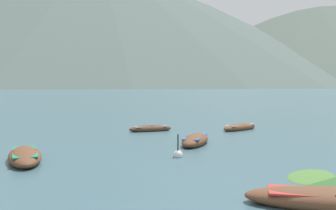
{
  "coord_description": "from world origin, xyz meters",
  "views": [
    {
      "loc": [
        -0.86,
        -5.23,
        3.18
      ],
      "look_at": [
        1.16,
        39.42,
        0.98
      ],
      "focal_mm": 39.51,
      "sensor_mm": 36.0,
      "label": 1
    }
  ],
  "objects_px": {
    "rowboat_5": "(333,200)",
    "mooring_buoy": "(178,155)",
    "rowboat_4": "(195,140)",
    "rowboat_2": "(150,129)",
    "rowboat_0": "(240,127)",
    "rowboat_3": "(25,156)"
  },
  "relations": [
    {
      "from": "rowboat_2",
      "to": "rowboat_4",
      "type": "height_order",
      "value": "rowboat_4"
    },
    {
      "from": "rowboat_4",
      "to": "rowboat_2",
      "type": "bearing_deg",
      "value": 112.17
    },
    {
      "from": "mooring_buoy",
      "to": "rowboat_5",
      "type": "bearing_deg",
      "value": -63.5
    },
    {
      "from": "rowboat_0",
      "to": "mooring_buoy",
      "type": "distance_m",
      "value": 11.67
    },
    {
      "from": "rowboat_4",
      "to": "mooring_buoy",
      "type": "xyz_separation_m",
      "value": [
        -1.24,
        -3.76,
        -0.11
      ]
    },
    {
      "from": "rowboat_0",
      "to": "rowboat_4",
      "type": "height_order",
      "value": "rowboat_4"
    },
    {
      "from": "rowboat_0",
      "to": "rowboat_2",
      "type": "bearing_deg",
      "value": -175.97
    },
    {
      "from": "rowboat_2",
      "to": "rowboat_0",
      "type": "bearing_deg",
      "value": 4.03
    },
    {
      "from": "rowboat_3",
      "to": "rowboat_2",
      "type": "bearing_deg",
      "value": 62.92
    },
    {
      "from": "rowboat_2",
      "to": "rowboat_3",
      "type": "bearing_deg",
      "value": -117.08
    },
    {
      "from": "rowboat_2",
      "to": "mooring_buoy",
      "type": "height_order",
      "value": "mooring_buoy"
    },
    {
      "from": "rowboat_0",
      "to": "rowboat_3",
      "type": "height_order",
      "value": "rowboat_3"
    },
    {
      "from": "rowboat_5",
      "to": "mooring_buoy",
      "type": "height_order",
      "value": "mooring_buoy"
    },
    {
      "from": "rowboat_2",
      "to": "rowboat_5",
      "type": "relative_size",
      "value": 0.7
    },
    {
      "from": "rowboat_5",
      "to": "mooring_buoy",
      "type": "distance_m",
      "value": 8.0
    },
    {
      "from": "rowboat_4",
      "to": "rowboat_0",
      "type": "bearing_deg",
      "value": 58.21
    },
    {
      "from": "rowboat_4",
      "to": "mooring_buoy",
      "type": "relative_size",
      "value": 3.44
    },
    {
      "from": "rowboat_2",
      "to": "rowboat_4",
      "type": "distance_m",
      "value": 6.64
    },
    {
      "from": "rowboat_0",
      "to": "mooring_buoy",
      "type": "relative_size",
      "value": 2.98
    },
    {
      "from": "rowboat_2",
      "to": "mooring_buoy",
      "type": "bearing_deg",
      "value": -82.71
    },
    {
      "from": "rowboat_2",
      "to": "mooring_buoy",
      "type": "distance_m",
      "value": 9.99
    },
    {
      "from": "rowboat_5",
      "to": "rowboat_0",
      "type": "bearing_deg",
      "value": 84.23
    }
  ]
}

